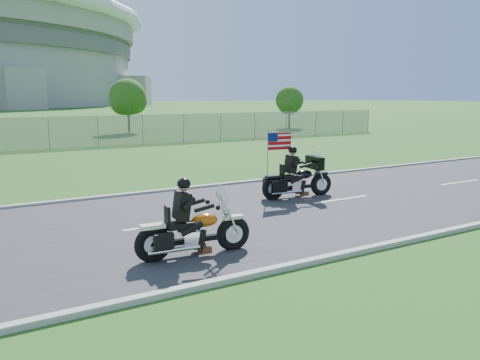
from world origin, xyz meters
TOP-DOWN VIEW (x-y plane):
  - ground at (0.00, 0.00)m, footprint 420.00×420.00m
  - road at (0.00, 0.00)m, footprint 120.00×8.00m
  - curb_north at (0.00, 4.05)m, footprint 120.00×0.18m
  - curb_south at (0.00, -4.05)m, footprint 120.00×0.18m
  - tree_fence_near at (6.04, 30.04)m, footprint 3.52×3.28m
  - tree_fence_far at (22.04, 28.03)m, footprint 3.08×2.87m
  - motorcycle_lead at (-2.30, -2.49)m, footprint 2.54×0.73m
  - motorcycle_follow at (2.99, 1.00)m, footprint 2.57×0.91m

SIDE VIEW (x-z plane):
  - ground at x=0.00m, z-range 0.00..0.00m
  - road at x=0.00m, z-range 0.00..0.04m
  - curb_north at x=0.00m, z-range -0.01..0.11m
  - curb_south at x=0.00m, z-range -0.01..0.11m
  - motorcycle_lead at x=-2.30m, z-range -0.32..1.39m
  - motorcycle_follow at x=2.99m, z-range -0.48..1.66m
  - tree_fence_far at x=22.04m, z-range 0.54..4.74m
  - tree_fence_near at x=6.04m, z-range 0.60..5.35m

